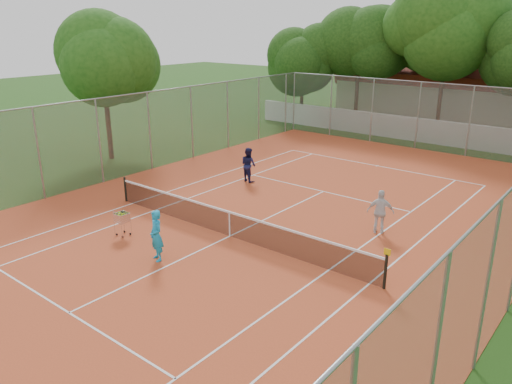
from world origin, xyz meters
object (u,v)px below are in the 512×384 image
Objects in this scene: tennis_net at (230,224)px; player_far_right at (380,212)px; ball_hopper at (123,223)px; player_far_left at (248,165)px; player_near at (156,236)px; clubhouse at (452,90)px.

tennis_net is 5.44m from player_far_right.
tennis_net is 12.66× the size of ball_hopper.
player_near is at bearing 122.57° from player_far_left.
player_near is 1.03× the size of player_far_right.
tennis_net is 6.61m from player_far_left.
player_far_right is (7.69, -1.86, -0.01)m from player_far_left.
player_far_right reaches higher than tennis_net.
clubhouse is at bearing -99.87° from player_far_right.
clubhouse is 31.41m from ball_hopper.
ball_hopper is at bearing 106.86° from player_far_left.
clubhouse is at bearing 93.95° from tennis_net.
ball_hopper is at bearing -91.90° from clubhouse.
player_far_right is at bearing 178.73° from player_far_left.
tennis_net is at bearing -86.05° from clubhouse.
player_near is at bearing -36.59° from ball_hopper.
tennis_net is at bearing 18.81° from player_far_right.
player_far_left is 1.01× the size of player_far_right.
ball_hopper is (0.63, -7.84, -0.36)m from player_far_left.
clubhouse is at bearing -81.75° from player_far_left.
player_far_right is (4.03, 3.64, 0.33)m from tennis_net.
ball_hopper is at bearing 16.98° from player_far_right.
player_far_left is at bearing -94.05° from clubhouse.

